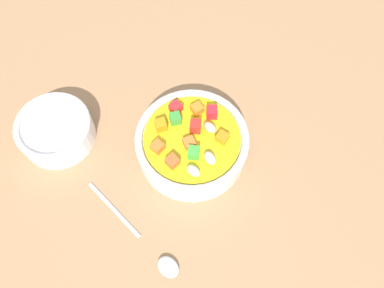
{
  "coord_description": "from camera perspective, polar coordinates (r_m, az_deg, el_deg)",
  "views": [
    {
      "loc": [
        -9.02,
        24.56,
        55.6
      ],
      "look_at": [
        0.0,
        0.0,
        2.5
      ],
      "focal_mm": 35.79,
      "sensor_mm": 36.0,
      "label": 1
    }
  ],
  "objects": [
    {
      "name": "side_bowl_small",
      "position": [
        0.64,
        -19.66,
        1.98
      ],
      "size": [
        11.85,
        11.85,
        4.55
      ],
      "color": "white",
      "rests_on": "ground_plane"
    },
    {
      "name": "ground_plane",
      "position": [
        0.62,
        -0.0,
        -1.42
      ],
      "size": [
        140.0,
        140.0,
        2.0
      ],
      "primitive_type": "cube",
      "color": "#9E754F"
    },
    {
      "name": "spoon",
      "position": [
        0.57,
        -6.3,
        -15.07
      ],
      "size": [
        18.11,
        9.53,
        1.06
      ],
      "rotation": [
        0.0,
        0.0,
        2.71
      ],
      "color": "silver",
      "rests_on": "ground_plane"
    },
    {
      "name": "soup_bowl_main",
      "position": [
        0.59,
        -0.01,
        0.13
      ],
      "size": [
        17.33,
        17.33,
        6.5
      ],
      "color": "white",
      "rests_on": "ground_plane"
    }
  ]
}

